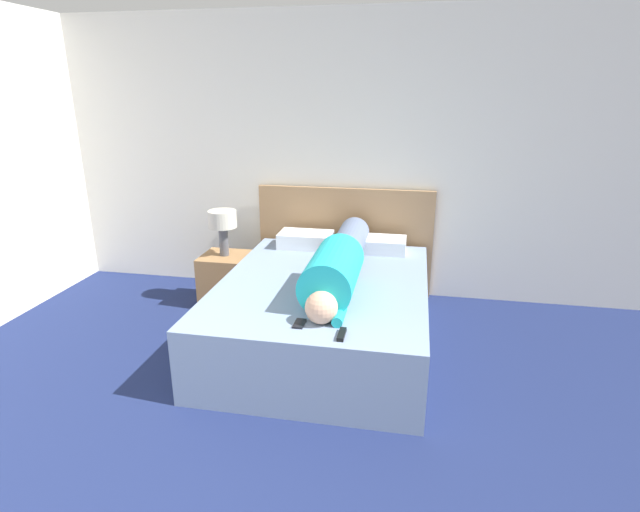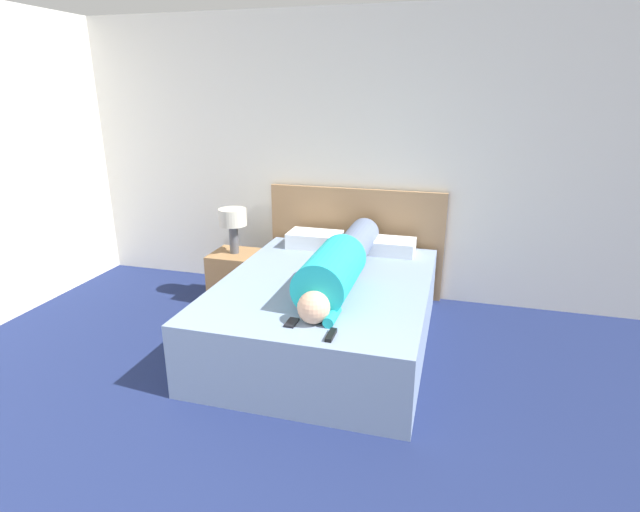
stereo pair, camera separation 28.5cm
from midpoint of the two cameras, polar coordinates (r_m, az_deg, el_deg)
name	(u,v)px [view 1 (the left image)]	position (r m, az deg, el deg)	size (l,w,h in m)	color
wall_back	(321,158)	(4.78, -1.61, 11.12)	(6.23, 0.06, 2.60)	silver
bed	(324,312)	(3.92, -1.67, -6.45)	(1.56, 2.03, 0.53)	#7589A8
headboard	(344,241)	(4.84, 1.10, 1.71)	(1.68, 0.04, 1.04)	#A37A51
nightstand	(226,279)	(4.75, -12.37, -2.64)	(0.42, 0.42, 0.47)	olive
table_lamp	(223,223)	(4.59, -12.84, 3.73)	(0.25, 0.25, 0.42)	#4C4C51
person_lying	(339,262)	(3.74, 0.00, -0.77)	(0.36, 1.78, 0.36)	tan
pillow_near_headboard	(306,240)	(4.62, -3.42, 1.85)	(0.49, 0.30, 0.14)	white
pillow_second	(380,245)	(4.50, 5.06, 1.28)	(0.46, 0.30, 0.12)	white
tv_remote	(342,334)	(2.99, -0.26, -9.00)	(0.04, 0.15, 0.02)	black
cell_phone	(299,324)	(3.14, -5.00, -7.75)	(0.06, 0.13, 0.01)	black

